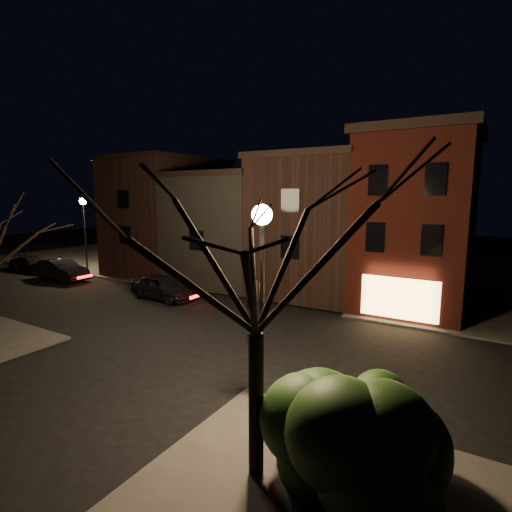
{
  "coord_description": "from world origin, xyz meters",
  "views": [
    {
      "loc": [
        12.08,
        -16.13,
        6.89
      ],
      "look_at": [
        -0.2,
        4.3,
        3.2
      ],
      "focal_mm": 28.0,
      "sensor_mm": 36.0,
      "label": 1
    }
  ],
  "objects_px": {
    "street_lamp_far": "(84,214)",
    "parked_car_c": "(32,264)",
    "traffic_signal": "(253,322)",
    "evergreen_bush": "(343,432)",
    "parked_car_a": "(163,287)",
    "parked_car_b": "(61,270)",
    "street_lamp_near": "(262,253)",
    "bare_tree_right": "(256,228)"
  },
  "relations": [
    {
      "from": "street_lamp_far",
      "to": "bare_tree_right",
      "type": "xyz_separation_m",
      "value": [
        26.5,
        -14.7,
        0.97
      ]
    },
    {
      "from": "parked_car_b",
      "to": "parked_car_c",
      "type": "height_order",
      "value": "parked_car_b"
    },
    {
      "from": "parked_car_a",
      "to": "traffic_signal",
      "type": "bearing_deg",
      "value": -119.46
    },
    {
      "from": "street_lamp_far",
      "to": "parked_car_c",
      "type": "bearing_deg",
      "value": -148.89
    },
    {
      "from": "parked_car_c",
      "to": "street_lamp_far",
      "type": "bearing_deg",
      "value": -61.84
    },
    {
      "from": "parked_car_a",
      "to": "parked_car_b",
      "type": "bearing_deg",
      "value": 94.23
    },
    {
      "from": "bare_tree_right",
      "to": "parked_car_b",
      "type": "bearing_deg",
      "value": 155.7
    },
    {
      "from": "street_lamp_near",
      "to": "parked_car_c",
      "type": "bearing_deg",
      "value": 161.8
    },
    {
      "from": "street_lamp_far",
      "to": "parked_car_b",
      "type": "distance_m",
      "value": 5.55
    },
    {
      "from": "street_lamp_near",
      "to": "traffic_signal",
      "type": "bearing_deg",
      "value": 140.63
    },
    {
      "from": "parked_car_b",
      "to": "evergreen_bush",
      "type": "bearing_deg",
      "value": -111.03
    },
    {
      "from": "parked_car_b",
      "to": "parked_car_c",
      "type": "bearing_deg",
      "value": 83.0
    },
    {
      "from": "parked_car_a",
      "to": "parked_car_b",
      "type": "xyz_separation_m",
      "value": [
        -11.31,
        0.14,
        0.03
      ]
    },
    {
      "from": "traffic_signal",
      "to": "evergreen_bush",
      "type": "relative_size",
      "value": 1.19
    },
    {
      "from": "traffic_signal",
      "to": "evergreen_bush",
      "type": "xyz_separation_m",
      "value": [
        3.9,
        -2.49,
        -1.24
      ]
    },
    {
      "from": "parked_car_a",
      "to": "parked_car_b",
      "type": "relative_size",
      "value": 0.93
    },
    {
      "from": "traffic_signal",
      "to": "evergreen_bush",
      "type": "bearing_deg",
      "value": -32.58
    },
    {
      "from": "parked_car_a",
      "to": "street_lamp_far",
      "type": "bearing_deg",
      "value": 79.68
    },
    {
      "from": "street_lamp_far",
      "to": "parked_car_c",
      "type": "distance_m",
      "value": 6.64
    },
    {
      "from": "street_lamp_far",
      "to": "evergreen_bush",
      "type": "xyz_separation_m",
      "value": [
        28.5,
        -14.2,
        -3.61
      ]
    },
    {
      "from": "bare_tree_right",
      "to": "parked_car_c",
      "type": "bearing_deg",
      "value": 158.38
    },
    {
      "from": "traffic_signal",
      "to": "bare_tree_right",
      "type": "bearing_deg",
      "value": -57.59
    },
    {
      "from": "street_lamp_near",
      "to": "parked_car_b",
      "type": "relative_size",
      "value": 1.25
    },
    {
      "from": "parked_car_c",
      "to": "bare_tree_right",
      "type": "bearing_deg",
      "value": -114.56
    },
    {
      "from": "evergreen_bush",
      "to": "parked_car_a",
      "type": "distance_m",
      "value": 19.31
    },
    {
      "from": "parked_car_a",
      "to": "parked_car_b",
      "type": "height_order",
      "value": "parked_car_b"
    },
    {
      "from": "street_lamp_near",
      "to": "evergreen_bush",
      "type": "relative_size",
      "value": 1.91
    },
    {
      "from": "bare_tree_right",
      "to": "parked_car_a",
      "type": "xyz_separation_m",
      "value": [
        -14.0,
        11.28,
        -5.32
      ]
    },
    {
      "from": "traffic_signal",
      "to": "bare_tree_right",
      "type": "distance_m",
      "value": 4.87
    },
    {
      "from": "bare_tree_right",
      "to": "street_lamp_far",
      "type": "bearing_deg",
      "value": 150.98
    },
    {
      "from": "street_lamp_far",
      "to": "bare_tree_right",
      "type": "bearing_deg",
      "value": -29.02
    },
    {
      "from": "parked_car_a",
      "to": "parked_car_c",
      "type": "height_order",
      "value": "parked_car_a"
    },
    {
      "from": "street_lamp_near",
      "to": "parked_car_a",
      "type": "xyz_separation_m",
      "value": [
        -12.7,
        8.78,
        -4.35
      ]
    },
    {
      "from": "parked_car_a",
      "to": "parked_car_b",
      "type": "distance_m",
      "value": 11.31
    },
    {
      "from": "street_lamp_far",
      "to": "parked_car_a",
      "type": "height_order",
      "value": "street_lamp_far"
    },
    {
      "from": "bare_tree_right",
      "to": "parked_car_b",
      "type": "height_order",
      "value": "bare_tree_right"
    },
    {
      "from": "street_lamp_far",
      "to": "street_lamp_near",
      "type": "bearing_deg",
      "value": -25.83
    },
    {
      "from": "street_lamp_near",
      "to": "bare_tree_right",
      "type": "height_order",
      "value": "bare_tree_right"
    },
    {
      "from": "street_lamp_near",
      "to": "traffic_signal",
      "type": "height_order",
      "value": "street_lamp_near"
    },
    {
      "from": "street_lamp_far",
      "to": "parked_car_b",
      "type": "relative_size",
      "value": 1.25
    },
    {
      "from": "street_lamp_near",
      "to": "evergreen_bush",
      "type": "bearing_deg",
      "value": -31.22
    },
    {
      "from": "parked_car_b",
      "to": "parked_car_c",
      "type": "distance_m",
      "value": 5.44
    }
  ]
}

